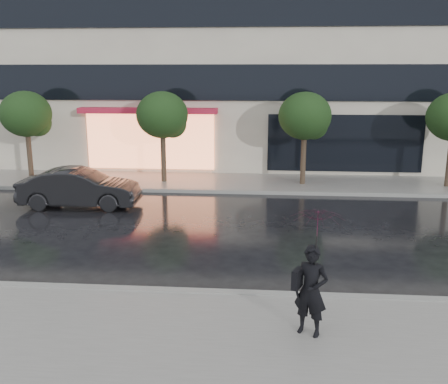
# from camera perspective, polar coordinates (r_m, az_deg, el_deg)

# --- Properties ---
(ground) EXTENTS (120.00, 120.00, 0.00)m
(ground) POSITION_cam_1_polar(r_m,az_deg,el_deg) (12.11, -2.10, -9.78)
(ground) COLOR black
(ground) RESTS_ON ground
(sidewalk_near) EXTENTS (60.00, 4.50, 0.12)m
(sidewalk_near) POSITION_cam_1_polar(r_m,az_deg,el_deg) (9.22, -4.56, -17.47)
(sidewalk_near) COLOR slate
(sidewalk_near) RESTS_ON ground
(sidewalk_far) EXTENTS (60.00, 3.50, 0.12)m
(sidewalk_far) POSITION_cam_1_polar(r_m,az_deg,el_deg) (21.85, 1.02, 1.10)
(sidewalk_far) COLOR slate
(sidewalk_far) RESTS_ON ground
(curb_near) EXTENTS (60.00, 0.25, 0.14)m
(curb_near) POSITION_cam_1_polar(r_m,az_deg,el_deg) (11.18, -2.71, -11.49)
(curb_near) COLOR gray
(curb_near) RESTS_ON ground
(curb_far) EXTENTS (60.00, 0.25, 0.14)m
(curb_far) POSITION_cam_1_polar(r_m,az_deg,el_deg) (20.14, 0.70, 0.05)
(curb_far) COLOR gray
(curb_far) RESTS_ON ground
(tree_far_west) EXTENTS (2.20, 2.20, 3.99)m
(tree_far_west) POSITION_cam_1_polar(r_m,az_deg,el_deg) (23.51, -21.53, 8.12)
(tree_far_west) COLOR #33261C
(tree_far_west) RESTS_ON ground
(tree_mid_west) EXTENTS (2.20, 2.20, 3.99)m
(tree_mid_west) POSITION_cam_1_polar(r_m,az_deg,el_deg) (21.57, -6.89, 8.55)
(tree_mid_west) COLOR #33261C
(tree_mid_west) RESTS_ON ground
(tree_mid_east) EXTENTS (2.20, 2.20, 3.99)m
(tree_mid_east) POSITION_cam_1_polar(r_m,az_deg,el_deg) (21.21, 9.38, 8.38)
(tree_mid_east) COLOR #33261C
(tree_mid_east) RESTS_ON ground
(parked_car) EXTENTS (4.31, 1.65, 1.40)m
(parked_car) POSITION_cam_1_polar(r_m,az_deg,el_deg) (18.73, -16.17, 0.43)
(parked_car) COLOR black
(parked_car) RESTS_ON ground
(pedestrian_with_umbrella) EXTENTS (1.23, 1.24, 2.38)m
(pedestrian_with_umbrella) POSITION_cam_1_polar(r_m,az_deg,el_deg) (9.01, 10.30, -7.05)
(pedestrian_with_umbrella) COLOR black
(pedestrian_with_umbrella) RESTS_ON sidewalk_near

